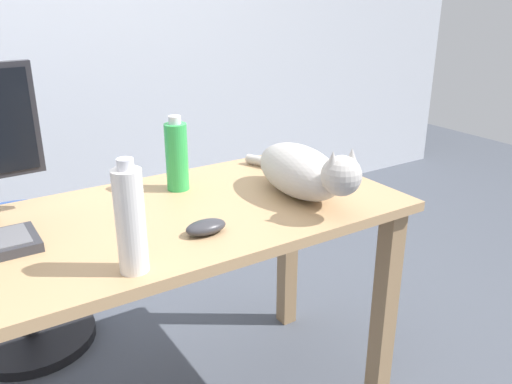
# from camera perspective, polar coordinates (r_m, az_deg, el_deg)

# --- Properties ---
(desk) EXTENTS (1.52, 0.65, 0.73)m
(desk) POSITION_cam_1_polar(r_m,az_deg,el_deg) (1.52, -12.10, -6.72)
(desk) COLOR tan
(desk) RESTS_ON ground_plane
(office_chair) EXTENTS (0.49, 0.48, 0.92)m
(office_chair) POSITION_cam_1_polar(r_m,az_deg,el_deg) (2.19, -25.51, -6.00)
(office_chair) COLOR black
(office_chair) RESTS_ON ground_plane
(cat) EXTENTS (0.22, 0.61, 0.20)m
(cat) POSITION_cam_1_polar(r_m,az_deg,el_deg) (1.58, 5.04, 2.27)
(cat) COLOR #B2ADA8
(cat) RESTS_ON desk
(computer_mouse) EXTENTS (0.11, 0.06, 0.04)m
(computer_mouse) POSITION_cam_1_polar(r_m,az_deg,el_deg) (1.37, -5.40, -3.76)
(computer_mouse) COLOR #333338
(computer_mouse) RESTS_ON desk
(water_bottle) EXTENTS (0.07, 0.07, 0.23)m
(water_bottle) POSITION_cam_1_polar(r_m,az_deg,el_deg) (1.65, -8.50, 3.85)
(water_bottle) COLOR green
(water_bottle) RESTS_ON desk
(spray_bottle) EXTENTS (0.07, 0.07, 0.26)m
(spray_bottle) POSITION_cam_1_polar(r_m,az_deg,el_deg) (1.17, -13.32, -2.95)
(spray_bottle) COLOR silver
(spray_bottle) RESTS_ON desk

